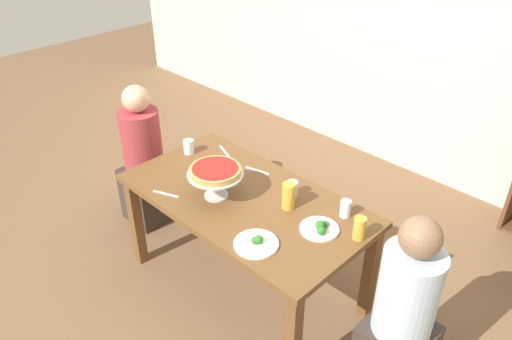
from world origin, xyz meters
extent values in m
plane|color=brown|center=(0.00, 0.00, 0.00)|extent=(12.00, 12.00, 0.00)
cube|color=beige|center=(0.00, 2.20, 1.40)|extent=(8.00, 0.12, 2.80)
cube|color=brown|center=(0.00, 0.00, 0.72)|extent=(1.57, 0.84, 0.04)
cube|color=brown|center=(-0.72, -0.36, 0.35)|extent=(0.07, 0.07, 0.70)
cube|color=brown|center=(-0.72, 0.36, 0.35)|extent=(0.07, 0.07, 0.70)
cube|color=brown|center=(0.72, 0.36, 0.35)|extent=(0.07, 0.07, 0.70)
cylinder|color=silver|center=(1.11, 0.03, 0.70)|extent=(0.30, 0.30, 0.50)
sphere|color=#846047|center=(1.11, 0.03, 1.05)|extent=(0.20, 0.20, 0.20)
cube|color=#382D28|center=(-1.11, 0.00, 0.23)|extent=(0.34, 0.34, 0.45)
cylinder|color=#993338|center=(-1.11, 0.00, 0.70)|extent=(0.30, 0.30, 0.50)
sphere|color=tan|center=(-1.11, 0.00, 1.05)|extent=(0.20, 0.20, 0.20)
cylinder|color=silver|center=(-0.13, -0.11, 0.75)|extent=(0.15, 0.15, 0.01)
cylinder|color=silver|center=(-0.13, -0.11, 0.82)|extent=(0.03, 0.03, 0.14)
cylinder|color=silver|center=(-0.13, -0.11, 0.90)|extent=(0.34, 0.34, 0.01)
cylinder|color=tan|center=(-0.13, -0.11, 0.92)|extent=(0.31, 0.31, 0.04)
cylinder|color=maroon|center=(-0.13, -0.11, 0.94)|extent=(0.28, 0.28, 0.00)
cylinder|color=white|center=(0.37, -0.27, 0.75)|extent=(0.24, 0.24, 0.01)
sphere|color=#2D7028|center=(0.36, -0.28, 0.77)|extent=(0.04, 0.04, 0.04)
sphere|color=#2D7028|center=(0.38, -0.26, 0.78)|extent=(0.05, 0.05, 0.05)
cylinder|color=white|center=(0.53, 0.07, 0.75)|extent=(0.22, 0.22, 0.01)
sphere|color=#2D7028|center=(0.54, 0.06, 0.78)|extent=(0.06, 0.06, 0.06)
sphere|color=#2D7028|center=(0.54, 0.10, 0.77)|extent=(0.04, 0.04, 0.04)
sphere|color=#2D7028|center=(0.57, 0.03, 0.78)|extent=(0.05, 0.05, 0.05)
sphere|color=#2D7028|center=(0.52, 0.07, 0.77)|extent=(0.04, 0.04, 0.04)
cylinder|color=gold|center=(0.72, 0.16, 0.81)|extent=(0.07, 0.07, 0.13)
cylinder|color=gold|center=(0.26, 0.11, 0.82)|extent=(0.08, 0.08, 0.16)
cylinder|color=white|center=(-0.67, 0.10, 0.79)|extent=(0.07, 0.07, 0.10)
cylinder|color=white|center=(0.20, 0.22, 0.79)|extent=(0.07, 0.07, 0.10)
cylinder|color=white|center=(0.55, 0.27, 0.79)|extent=(0.06, 0.06, 0.10)
cube|color=silver|center=(-0.37, -0.32, 0.74)|extent=(0.17, 0.08, 0.00)
cube|color=silver|center=(-0.50, 0.29, 0.74)|extent=(0.17, 0.08, 0.00)
cube|color=silver|center=(-0.15, 0.27, 0.74)|extent=(0.18, 0.06, 0.00)
camera|label=1|loc=(1.79, -1.72, 2.48)|focal=34.59mm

